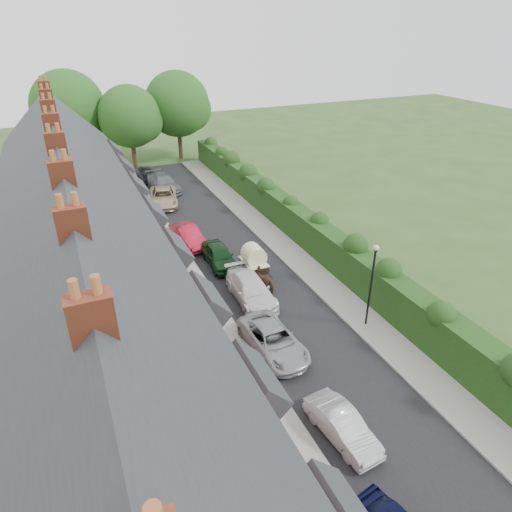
{
  "coord_description": "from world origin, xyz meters",
  "views": [
    {
      "loc": [
        -10.99,
        -13.02,
        15.85
      ],
      "look_at": [
        -0.63,
        10.55,
        2.2
      ],
      "focal_mm": 32.0,
      "sensor_mm": 36.0,
      "label": 1
    }
  ],
  "objects_px": {
    "car_green": "(219,256)",
    "car_grey": "(163,183)",
    "car_red": "(188,236)",
    "horse": "(265,280)",
    "car_white": "(251,290)",
    "car_beige": "(164,197)",
    "car_black": "(147,174)",
    "horse_cart": "(254,259)",
    "car_silver_a": "(342,426)",
    "car_silver_b": "(273,340)",
    "lamppost": "(372,276)"
  },
  "relations": [
    {
      "from": "horse",
      "to": "car_beige",
      "type": "bearing_deg",
      "value": -103.73
    },
    {
      "from": "car_grey",
      "to": "horse_cart",
      "type": "distance_m",
      "value": 19.65
    },
    {
      "from": "car_green",
      "to": "car_red",
      "type": "height_order",
      "value": "car_green"
    },
    {
      "from": "car_beige",
      "to": "lamppost",
      "type": "bearing_deg",
      "value": -64.04
    },
    {
      "from": "car_silver_a",
      "to": "lamppost",
      "type": "bearing_deg",
      "value": 40.91
    },
    {
      "from": "car_red",
      "to": "horse",
      "type": "bearing_deg",
      "value": -79.35
    },
    {
      "from": "car_beige",
      "to": "horse_cart",
      "type": "relative_size",
      "value": 1.62
    },
    {
      "from": "car_red",
      "to": "horse_cart",
      "type": "height_order",
      "value": "horse_cart"
    },
    {
      "from": "car_beige",
      "to": "car_grey",
      "type": "height_order",
      "value": "car_grey"
    },
    {
      "from": "car_green",
      "to": "car_red",
      "type": "xyz_separation_m",
      "value": [
        -1.12,
        4.02,
        -0.0
      ]
    },
    {
      "from": "car_silver_a",
      "to": "horse_cart",
      "type": "distance_m",
      "value": 13.94
    },
    {
      "from": "car_black",
      "to": "car_silver_a",
      "type": "bearing_deg",
      "value": -90.26
    },
    {
      "from": "lamppost",
      "to": "car_silver_a",
      "type": "height_order",
      "value": "lamppost"
    },
    {
      "from": "car_green",
      "to": "car_silver_a",
      "type": "bearing_deg",
      "value": -89.28
    },
    {
      "from": "car_red",
      "to": "car_beige",
      "type": "bearing_deg",
      "value": 80.98
    },
    {
      "from": "lamppost",
      "to": "car_grey",
      "type": "distance_m",
      "value": 27.87
    },
    {
      "from": "car_white",
      "to": "horse",
      "type": "xyz_separation_m",
      "value": [
        1.29,
        0.68,
        -0.01
      ]
    },
    {
      "from": "horse_cart",
      "to": "car_silver_a",
      "type": "bearing_deg",
      "value": -98.01
    },
    {
      "from": "car_white",
      "to": "car_black",
      "type": "relative_size",
      "value": 1.2
    },
    {
      "from": "car_grey",
      "to": "car_black",
      "type": "relative_size",
      "value": 1.27
    },
    {
      "from": "car_green",
      "to": "car_grey",
      "type": "height_order",
      "value": "car_grey"
    },
    {
      "from": "horse_cart",
      "to": "car_green",
      "type": "bearing_deg",
      "value": 122.1
    },
    {
      "from": "horse",
      "to": "car_silver_b",
      "type": "bearing_deg",
      "value": 47.78
    },
    {
      "from": "car_silver_a",
      "to": "horse_cart",
      "type": "relative_size",
      "value": 1.18
    },
    {
      "from": "car_white",
      "to": "horse",
      "type": "relative_size",
      "value": 2.95
    },
    {
      "from": "lamppost",
      "to": "car_black",
      "type": "xyz_separation_m",
      "value": [
        -6.05,
        31.0,
        -2.57
      ]
    },
    {
      "from": "car_silver_a",
      "to": "horse",
      "type": "xyz_separation_m",
      "value": [
        1.94,
        11.91,
        0.09
      ]
    },
    {
      "from": "car_silver_a",
      "to": "car_beige",
      "type": "distance_m",
      "value": 29.51
    },
    {
      "from": "car_white",
      "to": "car_beige",
      "type": "bearing_deg",
      "value": 95.03
    },
    {
      "from": "lamppost",
      "to": "car_white",
      "type": "xyz_separation_m",
      "value": [
        -5.0,
        5.11,
        -2.55
      ]
    },
    {
      "from": "car_red",
      "to": "horse_cart",
      "type": "relative_size",
      "value": 1.36
    },
    {
      "from": "car_red",
      "to": "car_silver_a",
      "type": "bearing_deg",
      "value": -95.0
    },
    {
      "from": "car_white",
      "to": "car_red",
      "type": "bearing_deg",
      "value": 100.36
    },
    {
      "from": "car_green",
      "to": "horse",
      "type": "relative_size",
      "value": 2.5
    },
    {
      "from": "car_black",
      "to": "car_beige",
      "type": "bearing_deg",
      "value": -91.25
    },
    {
      "from": "lamppost",
      "to": "car_green",
      "type": "xyz_separation_m",
      "value": [
        -5.28,
        10.18,
        -2.56
      ]
    },
    {
      "from": "car_silver_a",
      "to": "car_beige",
      "type": "xyz_separation_m",
      "value": [
        -0.45,
        29.51,
        0.1
      ]
    },
    {
      "from": "car_grey",
      "to": "lamppost",
      "type": "bearing_deg",
      "value": -87.13
    },
    {
      "from": "car_green",
      "to": "car_red",
      "type": "relative_size",
      "value": 0.97
    },
    {
      "from": "car_beige",
      "to": "horse_cart",
      "type": "bearing_deg",
      "value": -70.0
    },
    {
      "from": "car_grey",
      "to": "horse",
      "type": "distance_m",
      "value": 21.52
    },
    {
      "from": "lamppost",
      "to": "car_red",
      "type": "height_order",
      "value": "lamppost"
    },
    {
      "from": "car_grey",
      "to": "car_black",
      "type": "xyz_separation_m",
      "value": [
        -0.85,
        3.74,
        -0.06
      ]
    },
    {
      "from": "car_silver_b",
      "to": "car_grey",
      "type": "distance_m",
      "value": 27.17
    },
    {
      "from": "lamppost",
      "to": "car_green",
      "type": "height_order",
      "value": "lamppost"
    },
    {
      "from": "lamppost",
      "to": "horse",
      "type": "xyz_separation_m",
      "value": [
        -3.71,
        5.8,
        -2.56
      ]
    },
    {
      "from": "car_beige",
      "to": "car_black",
      "type": "distance_m",
      "value": 7.6
    },
    {
      "from": "car_green",
      "to": "car_grey",
      "type": "distance_m",
      "value": 17.08
    },
    {
      "from": "car_white",
      "to": "horse",
      "type": "distance_m",
      "value": 1.46
    },
    {
      "from": "car_white",
      "to": "horse_cart",
      "type": "relative_size",
      "value": 1.56
    }
  ]
}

